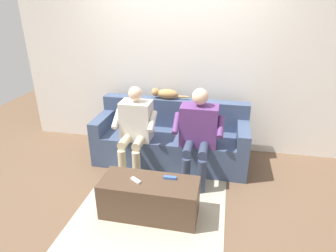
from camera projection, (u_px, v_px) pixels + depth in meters
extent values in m
plane|color=brown|center=(159.00, 189.00, 3.47)|extent=(8.00, 8.00, 0.00)
cube|color=silver|center=(179.00, 60.00, 4.08)|extent=(4.72, 0.06, 2.60)
cube|color=#3D4C6B|center=(169.00, 150.00, 3.93)|extent=(1.74, 0.56, 0.42)
cube|color=#3D4C6B|center=(174.00, 126.00, 4.18)|extent=(2.04, 0.18, 0.82)
cube|color=#3D4C6B|center=(242.00, 151.00, 3.71)|extent=(0.15, 0.56, 0.62)
cube|color=#3D4C6B|center=(103.00, 138.00, 4.06)|extent=(0.15, 0.56, 0.62)
cube|color=#4C3828|center=(150.00, 198.00, 3.01)|extent=(1.00, 0.41, 0.40)
cube|color=#5B3370|center=(199.00, 125.00, 3.54)|extent=(0.45, 0.27, 0.50)
sphere|color=beige|center=(200.00, 96.00, 3.39)|extent=(0.19, 0.19, 0.19)
cylinder|color=#333D56|center=(204.00, 148.00, 3.42)|extent=(0.11, 0.40, 0.11)
cylinder|color=#333D56|center=(189.00, 147.00, 3.46)|extent=(0.11, 0.40, 0.11)
cylinder|color=#333D56|center=(201.00, 176.00, 3.35)|extent=(0.10, 0.10, 0.42)
cylinder|color=#333D56|center=(186.00, 175.00, 3.39)|extent=(0.10, 0.10, 0.42)
cylinder|color=#5B3370|center=(221.00, 127.00, 3.40)|extent=(0.08, 0.27, 0.22)
cylinder|color=#5B3370|center=(176.00, 123.00, 3.50)|extent=(0.08, 0.27, 0.22)
cube|color=beige|center=(137.00, 121.00, 3.69)|extent=(0.38, 0.27, 0.50)
sphere|color=beige|center=(135.00, 93.00, 3.54)|extent=(0.17, 0.17, 0.17)
cylinder|color=#C6B793|center=(140.00, 141.00, 3.59)|extent=(0.11, 0.36, 0.11)
cylinder|color=#C6B793|center=(126.00, 140.00, 3.62)|extent=(0.11, 0.36, 0.11)
cylinder|color=#C6B793|center=(137.00, 167.00, 3.53)|extent=(0.10, 0.10, 0.42)
cylinder|color=#C6B793|center=(122.00, 166.00, 3.57)|extent=(0.10, 0.10, 0.42)
cylinder|color=beige|center=(152.00, 121.00, 3.56)|extent=(0.08, 0.27, 0.22)
cylinder|color=beige|center=(117.00, 119.00, 3.64)|extent=(0.08, 0.27, 0.22)
ellipsoid|color=#B7844C|center=(167.00, 94.00, 4.01)|extent=(0.29, 0.14, 0.13)
sphere|color=#B7844C|center=(156.00, 92.00, 4.03)|extent=(0.11, 0.11, 0.11)
cone|color=#B7844C|center=(156.00, 88.00, 4.04)|extent=(0.04, 0.04, 0.03)
cone|color=#B7844C|center=(155.00, 89.00, 3.99)|extent=(0.04, 0.04, 0.03)
cylinder|color=#B7844C|center=(182.00, 97.00, 3.98)|extent=(0.18, 0.03, 0.03)
cube|color=white|center=(136.00, 180.00, 2.93)|extent=(0.12, 0.10, 0.02)
cube|color=#3860B7|center=(170.00, 178.00, 2.97)|extent=(0.13, 0.04, 0.02)
cube|color=#B7AD93|center=(154.00, 203.00, 3.23)|extent=(1.56, 1.84, 0.01)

